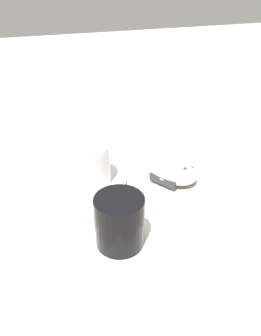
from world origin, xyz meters
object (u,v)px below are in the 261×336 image
object	(u,v)px
saucer	(88,182)
computer_mouse	(172,171)
coffee_cup	(86,162)
drinking_glass	(120,221)

from	to	relation	value
saucer	computer_mouse	bearing A→B (deg)	79.12
coffee_cup	drinking_glass	size ratio (longest dim) A/B	1.51
coffee_cup	computer_mouse	world-z (taller)	coffee_cup
coffee_cup	computer_mouse	xyz separation A→B (m)	(0.03, 0.15, -0.03)
coffee_cup	saucer	bearing A→B (deg)	113.79
saucer	computer_mouse	size ratio (longest dim) A/B	1.15
drinking_glass	saucer	bearing A→B (deg)	-175.17
saucer	drinking_glass	size ratio (longest dim) A/B	1.78
saucer	drinking_glass	bearing A→B (deg)	4.83
saucer	coffee_cup	distance (m)	0.04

